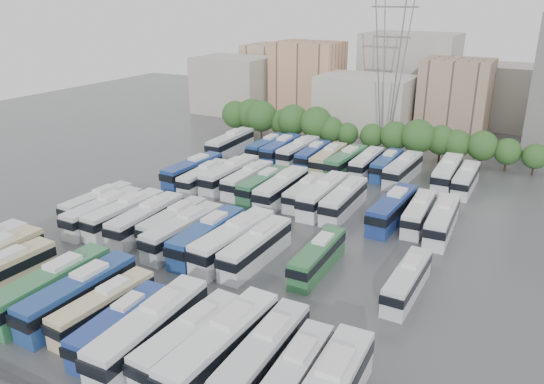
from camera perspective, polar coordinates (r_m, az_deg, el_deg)
The scene contains 48 objects.
ground at distance 68.19m, azimuth -2.37°, elevation -4.38°, with size 220.00×220.00×0.00m, color #424447.
tree_line at distance 104.53m, azimuth 7.51°, elevation 6.86°, with size 63.80×7.88×8.18m.
city_buildings at distance 132.52m, azimuth 11.17°, elevation 11.06°, with size 102.00×35.00×20.00m.
electricity_pylon at distance 107.67m, azimuth 12.75°, elevation 14.66°, with size 9.00×6.91×33.83m.
bus_r0_s4 at distance 56.40m, azimuth -22.61°, elevation -9.38°, with size 3.06×13.35×4.18m.
bus_r0_s5 at distance 54.28m, azimuth -20.08°, elevation -10.30°, with size 2.97×12.94×4.05m.
bus_r0_s6 at distance 52.19m, azimuth -17.65°, elevation -11.66°, with size 2.96×11.21×3.49m.
bus_r0_s7 at distance 49.40m, azimuth -16.09°, elevation -13.49°, with size 2.87×11.01×3.42m.
bus_r0_s8 at distance 47.40m, azimuth -12.94°, elevation -14.20°, with size 3.37×13.51×4.21m.
bus_r0_s9 at distance 46.14m, azimuth -8.98°, elevation -15.33°, with size 3.16×11.96×3.72m.
bus_r0_s10 at distance 44.58m, azimuth -5.52°, elevation -16.15°, with size 3.40×13.69×4.27m.
bus_r0_s11 at distance 43.75m, azimuth -0.96°, elevation -17.16°, with size 3.02×12.48×3.89m.
bus_r0_s12 at distance 41.96m, azimuth 2.29°, elevation -19.33°, with size 3.09×11.60×3.60m.
bus_r1_s0 at distance 76.72m, azimuth -18.24°, elevation -1.12°, with size 2.70×11.43×3.57m.
bus_r1_s1 at distance 72.96m, azimuth -17.65°, elevation -2.04°, with size 2.73×12.40×3.89m.
bus_r1_s2 at distance 71.40m, azimuth -15.55°, elevation -2.30°, with size 3.15×12.57×3.92m.
bus_r1_s3 at distance 69.02m, azimuth -13.36°, elevation -2.87°, with size 3.35×12.77×3.97m.
bus_r1_s4 at distance 68.09m, azimuth -10.54°, elevation -3.13°, with size 2.66×11.58×3.62m.
bus_r1_s5 at distance 64.78m, azimuth -9.45°, elevation -4.14°, with size 3.28×12.85×4.00m.
bus_r1_s6 at distance 63.00m, azimuth -6.95°, elevation -4.73°, with size 3.02×12.84×4.01m.
bus_r1_s7 at distance 61.47m, azimuth -4.17°, elevation -5.18°, with size 3.61×13.63×4.24m.
bus_r1_s8 at distance 60.08m, azimuth -1.71°, elevation -5.95°, with size 2.82×12.39×3.88m.
bus_r1_s10 at distance 58.65m, azimuth 4.95°, elevation -6.92°, with size 2.73×11.28×3.52m.
bus_r1_s13 at distance 55.68m, azimuth 14.35°, elevation -9.20°, with size 2.44×10.83×3.39m.
bus_r2_s1 at distance 86.67m, azimuth -8.52°, elevation 2.31°, with size 3.27×12.86×4.00m.
bus_r2_s2 at distance 83.77m, azimuth -7.37°, elevation 1.59°, with size 3.12×11.73×3.64m.
bus_r2_s3 at distance 83.58m, azimuth -4.55°, elevation 1.85°, with size 3.01×13.37×4.19m.
bus_r2_s4 at distance 81.88m, azimuth -2.62°, elevation 1.35°, with size 2.83×12.12×3.79m.
bus_r2_s5 at distance 79.66m, azimuth -0.96°, elevation 0.79°, with size 2.74×11.87×3.71m.
bus_r2_s6 at distance 77.51m, azimuth 1.03°, elevation 0.38°, with size 3.21×13.18×4.11m.
bus_r2_s7 at distance 77.25m, azimuth 3.55°, elevation 0.01°, with size 2.77×11.08×3.45m.
bus_r2_s8 at distance 75.47m, azimuth 5.55°, elevation -0.30°, with size 3.00×13.06×4.09m.
bus_r2_s9 at distance 74.16m, azimuth 7.76°, elevation -0.83°, with size 3.05×12.66×3.95m.
bus_r2_s11 at distance 72.08m, azimuth 12.83°, elevation -1.76°, with size 3.34×13.08×4.07m.
bus_r2_s12 at distance 72.29m, azimuth 15.52°, elevation -2.15°, with size 3.06×11.51×3.58m.
bus_r2_s13 at distance 70.46m, azimuth 17.83°, elevation -2.88°, with size 3.30×12.43×3.86m.
bus_r3_s0 at distance 101.48m, azimuth -4.46°, elevation 5.23°, with size 3.63×13.71×4.26m.
bus_r3_s2 at distance 99.66m, azimuth -0.50°, elevation 4.85°, with size 2.62×11.88×3.73m.
bus_r3_s3 at distance 97.80m, azimuth 0.96°, elevation 4.63°, with size 3.31×12.82×3.99m.
bus_r3_s4 at distance 96.60m, azimuth 2.85°, elevation 4.40°, with size 2.85×12.68×3.97m.
bus_r3_s5 at distance 94.93m, azimuth 4.44°, elevation 3.97°, with size 3.06×11.77×3.66m.
bus_r3_s6 at distance 92.64m, azimuth 6.10°, elevation 3.57°, with size 3.23×12.43×3.87m.
bus_r3_s7 at distance 91.38m, azimuth 7.97°, elevation 3.28°, with size 3.32×12.76×3.97m.
bus_r3_s8 at distance 91.65m, azimuth 10.14°, elevation 3.12°, with size 2.73×11.79×3.69m.
bus_r3_s9 at distance 91.42m, azimuth 12.26°, elevation 2.91°, with size 2.59×11.62×3.64m.
bus_r3_s10 at distance 88.96m, azimuth 13.91°, elevation 2.39°, with size 3.34×12.79×3.98m.
bus_r3_s12 at distance 88.92m, azimuth 18.32°, elevation 1.97°, with size 3.26×13.14×4.10m.
bus_r3_s13 at distance 87.52m, azimuth 20.13°, elevation 1.32°, with size 2.66×11.75×3.68m.
Camera 1 is at (32.19, -52.88, 28.60)m, focal length 35.00 mm.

